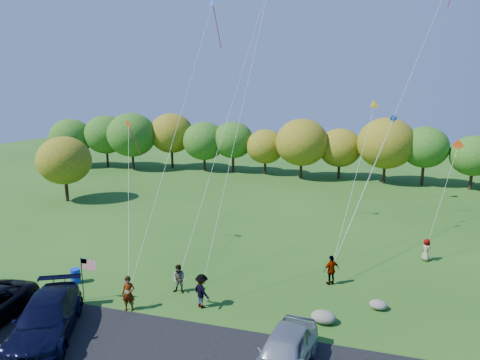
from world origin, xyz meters
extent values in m
plane|color=#245017|center=(0.00, 0.00, 0.00)|extent=(140.00, 140.00, 0.00)
cube|color=black|center=(0.00, -4.00, 0.03)|extent=(44.00, 6.00, 0.06)
cylinder|color=#372114|center=(-34.55, 36.75, 1.21)|extent=(0.36, 0.36, 2.42)
ellipsoid|color=#3B5F17|center=(-34.55, 36.75, 4.08)|extent=(5.09, 5.09, 4.58)
cylinder|color=#372114|center=(-29.75, 36.99, 1.41)|extent=(0.36, 0.36, 2.83)
ellipsoid|color=#3B5F17|center=(-29.75, 36.99, 5.03)|extent=(6.77, 6.77, 6.10)
cylinder|color=#372114|center=(-24.61, 39.15, 1.38)|extent=(0.36, 0.36, 2.77)
ellipsoid|color=#3B5F17|center=(-24.61, 39.15, 4.33)|extent=(4.81, 4.81, 4.33)
cylinder|color=#372114|center=(-19.25, 36.41, 1.52)|extent=(0.36, 0.36, 3.05)
ellipsoid|color=#3B5F17|center=(-19.25, 36.41, 5.32)|extent=(6.99, 6.99, 6.29)
cylinder|color=#372114|center=(-14.28, 39.11, 1.57)|extent=(0.36, 0.36, 3.14)
ellipsoid|color=#3B5F17|center=(-14.28, 39.11, 4.81)|extent=(5.13, 5.13, 4.62)
cylinder|color=#372114|center=(-9.26, 39.36, 1.12)|extent=(0.36, 0.36, 2.24)
ellipsoid|color=#245516|center=(-9.26, 39.36, 4.42)|extent=(6.68, 6.68, 6.01)
cylinder|color=#372114|center=(-5.51, 37.20, 1.30)|extent=(0.36, 0.36, 2.60)
ellipsoid|color=#245516|center=(-5.51, 37.20, 4.53)|extent=(5.93, 5.93, 5.34)
cylinder|color=#372114|center=(-0.70, 38.30, 1.31)|extent=(0.36, 0.36, 2.62)
ellipsoid|color=#245516|center=(-0.70, 38.30, 4.33)|extent=(5.26, 5.26, 4.73)
cylinder|color=#372114|center=(5.31, 39.75, 1.19)|extent=(0.36, 0.36, 2.37)
ellipsoid|color=#3B5F17|center=(5.31, 39.75, 4.25)|extent=(5.78, 5.78, 5.20)
cylinder|color=#372114|center=(10.13, 36.47, 1.41)|extent=(0.36, 0.36, 2.82)
ellipsoid|color=#245516|center=(10.13, 36.47, 4.85)|extent=(6.24, 6.24, 5.62)
cylinder|color=#372114|center=(14.93, 39.33, 1.43)|extent=(0.36, 0.36, 2.85)
ellipsoid|color=#245516|center=(14.93, 39.33, 4.57)|extent=(5.30, 5.30, 4.77)
cylinder|color=#372114|center=(20.55, 39.85, 1.21)|extent=(0.36, 0.36, 2.42)
ellipsoid|color=#3B5F17|center=(20.55, 39.85, 4.40)|extent=(6.11, 6.11, 5.50)
cylinder|color=#372114|center=(-22.00, 18.00, 1.30)|extent=(0.36, 0.36, 2.60)
ellipsoid|color=#3B5F17|center=(-22.00, 18.00, 4.42)|extent=(5.60, 5.60, 5.04)
imported|color=black|center=(-5.66, -4.21, 0.98)|extent=(5.09, 6.80, 1.83)
imported|color=#ABAFB7|center=(5.66, -3.45, 0.91)|extent=(2.59, 5.18, 1.70)
imported|color=#4C4C59|center=(-3.28, -0.80, 0.96)|extent=(0.79, 0.61, 1.93)
imported|color=#4C4C59|center=(-1.54, 1.85, 0.86)|extent=(0.84, 0.65, 1.72)
imported|color=#4C4C59|center=(0.33, 0.65, 0.95)|extent=(1.41, 1.26, 1.89)
imported|color=#4C4C59|center=(6.84, 5.52, 0.92)|extent=(1.13, 1.02, 1.85)
imported|color=#4C4C59|center=(12.83, 11.19, 0.79)|extent=(0.86, 0.91, 1.57)
cylinder|color=#0C2FBD|center=(-8.22, 1.26, 0.44)|extent=(0.59, 0.59, 0.89)
cylinder|color=black|center=(-6.31, -0.56, 1.28)|extent=(0.05, 0.05, 2.56)
cube|color=red|center=(-5.85, -0.56, 2.20)|extent=(0.92, 0.61, 0.02)
cube|color=navy|center=(-6.13, -0.55, 2.39)|extent=(0.37, 0.02, 0.29)
ellipsoid|color=gray|center=(6.85, 0.91, 0.32)|extent=(1.26, 0.99, 0.63)
ellipsoid|color=gray|center=(9.55, 3.17, 0.25)|extent=(0.95, 0.80, 0.50)
cone|color=#1245B6|center=(-3.34, 13.01, 18.09)|extent=(0.81, 0.44, 0.71)
cone|color=yellow|center=(8.83, 14.88, 10.55)|extent=(0.92, 0.70, 0.81)
cube|color=#F14A11|center=(14.54, 13.33, 7.90)|extent=(0.72, 0.36, 0.77)
cube|color=#D25811|center=(-7.85, 7.64, 9.25)|extent=(0.64, 0.42, 0.71)
cube|color=blue|center=(10.38, 17.04, 9.42)|extent=(0.64, 0.18, 0.63)
camera|label=1|loc=(8.45, -19.30, 11.56)|focal=32.00mm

